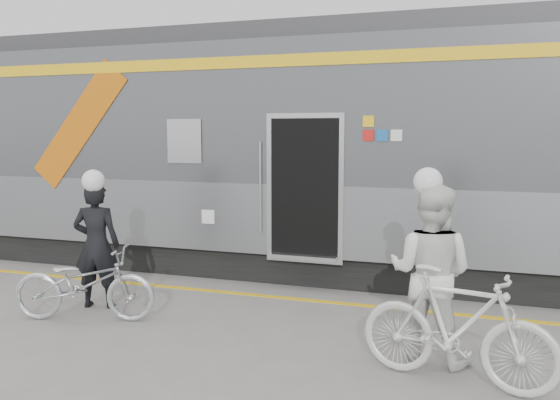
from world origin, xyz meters
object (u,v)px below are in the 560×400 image
at_px(man, 96,245).
at_px(bicycle_left, 84,284).
at_px(woman, 430,273).
at_px(bicycle_right, 457,327).

relative_size(man, bicycle_left, 0.95).
xyz_separation_m(bicycle_left, woman, (4.28, 0.07, 0.46)).
height_order(woman, bicycle_right, woman).
relative_size(bicycle_left, bicycle_right, 0.96).
distance_m(man, bicycle_right, 4.89).
xyz_separation_m(man, bicycle_left, (0.20, -0.55, -0.39)).
height_order(man, woman, woman).
bearing_deg(bicycle_right, woman, 40.93).
relative_size(man, bicycle_right, 0.92).
xyz_separation_m(man, woman, (4.48, -0.48, 0.07)).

